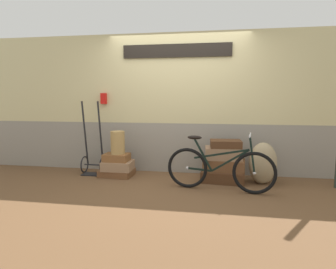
# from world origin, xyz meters

# --- Properties ---
(ground) EXTENTS (9.53, 5.20, 0.06)m
(ground) POSITION_xyz_m (0.00, 0.00, -0.03)
(ground) COLOR brown
(station_building) EXTENTS (7.53, 0.74, 2.53)m
(station_building) POSITION_xyz_m (0.01, 0.85, 1.27)
(station_building) COLOR gray
(station_building) RESTS_ON ground
(suitcase_0) EXTENTS (0.60, 0.47, 0.11)m
(suitcase_0) POSITION_xyz_m (-1.04, 0.34, 0.06)
(suitcase_0) COLOR brown
(suitcase_0) RESTS_ON ground
(suitcase_1) EXTENTS (0.52, 0.42, 0.16)m
(suitcase_1) POSITION_xyz_m (-1.01, 0.32, 0.19)
(suitcase_1) COLOR #937051
(suitcase_1) RESTS_ON suitcase_0
(suitcase_2) EXTENTS (0.44, 0.33, 0.13)m
(suitcase_2) POSITION_xyz_m (-1.03, 0.32, 0.34)
(suitcase_2) COLOR brown
(suitcase_2) RESTS_ON suitcase_1
(suitcase_3) EXTENTS (0.74, 0.52, 0.18)m
(suitcase_3) POSITION_xyz_m (0.82, 0.30, 0.09)
(suitcase_3) COLOR #4C2D19
(suitcase_3) RESTS_ON ground
(suitcase_4) EXTENTS (0.71, 0.44, 0.19)m
(suitcase_4) POSITION_xyz_m (0.83, 0.32, 0.28)
(suitcase_4) COLOR brown
(suitcase_4) RESTS_ON suitcase_3
(suitcase_5) EXTENTS (0.61, 0.41, 0.20)m
(suitcase_5) POSITION_xyz_m (0.81, 0.35, 0.47)
(suitcase_5) COLOR #937051
(suitcase_5) RESTS_ON suitcase_4
(suitcase_6) EXTENTS (0.52, 0.36, 0.12)m
(suitcase_6) POSITION_xyz_m (0.85, 0.34, 0.63)
(suitcase_6) COLOR #4C2D19
(suitcase_6) RESTS_ON suitcase_5
(wicker_basket) EXTENTS (0.24, 0.24, 0.40)m
(wicker_basket) POSITION_xyz_m (-1.01, 0.32, 0.60)
(wicker_basket) COLOR #A8844C
(wicker_basket) RESTS_ON suitcase_2
(luggage_trolley) EXTENTS (0.38, 0.38, 1.32)m
(luggage_trolley) POSITION_xyz_m (-1.52, 0.43, 0.30)
(luggage_trolley) COLOR black
(luggage_trolley) RESTS_ON ground
(burlap_sack) EXTENTS (0.44, 0.37, 0.67)m
(burlap_sack) POSITION_xyz_m (1.44, 0.28, 0.34)
(burlap_sack) COLOR #9E8966
(burlap_sack) RESTS_ON ground
(bicycle) EXTENTS (1.60, 0.46, 0.87)m
(bicycle) POSITION_xyz_m (0.74, -0.20, 0.34)
(bicycle) COLOR black
(bicycle) RESTS_ON ground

